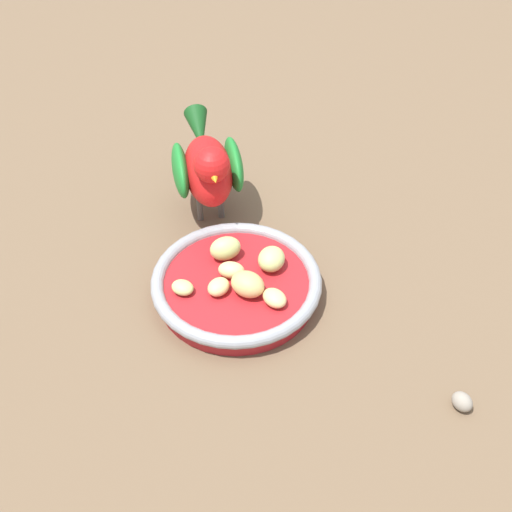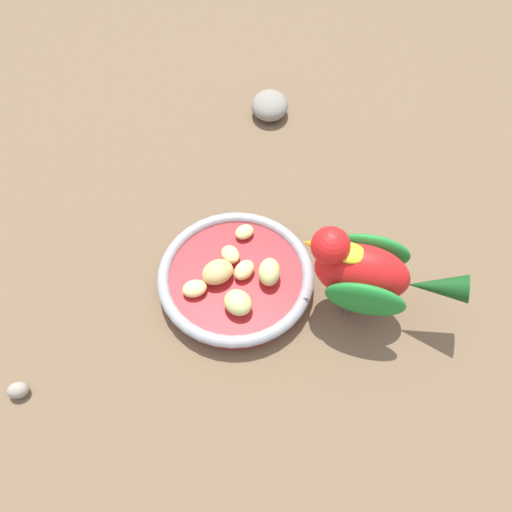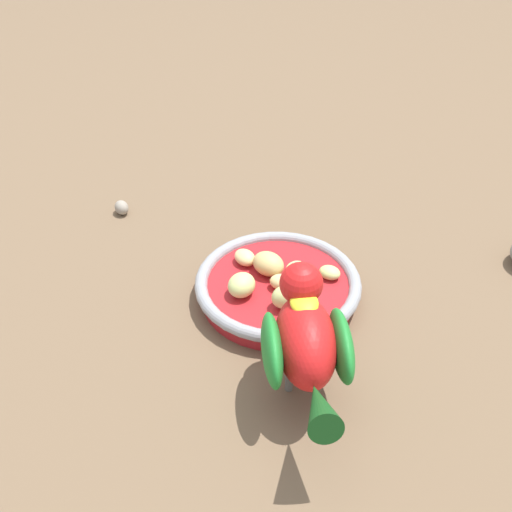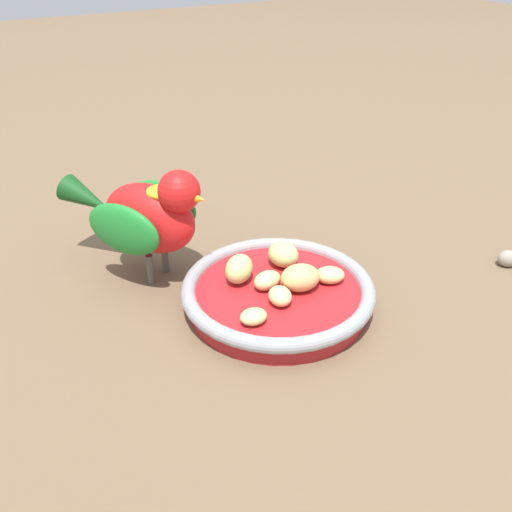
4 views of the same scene
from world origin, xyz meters
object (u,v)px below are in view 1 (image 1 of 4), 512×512
apple_piece_3 (219,287)px  parrot (208,166)px  apple_piece_0 (225,248)px  pebble_0 (462,402)px  apple_piece_1 (248,284)px  apple_piece_2 (271,259)px  apple_piece_6 (183,288)px  apple_piece_5 (275,298)px  feeding_bowl (238,283)px  apple_piece_4 (231,270)px

apple_piece_3 → parrot: (-0.08, 0.14, 0.04)m
apple_piece_0 → pebble_0: apple_piece_0 is taller
apple_piece_0 → apple_piece_3: size_ratio=1.34×
apple_piece_1 → pebble_0: (0.25, -0.05, -0.03)m
pebble_0 → apple_piece_3: bearing=172.8°
apple_piece_2 → apple_piece_6: size_ratio=1.37×
apple_piece_0 → parrot: 0.11m
apple_piece_3 → apple_piece_5: size_ratio=0.92×
apple_piece_1 → apple_piece_3: size_ratio=1.44×
apple_piece_5 → parrot: parrot is taller
feeding_bowl → apple_piece_1: size_ratio=4.92×
feeding_bowl → parrot: (-0.09, 0.11, 0.06)m
apple_piece_3 → apple_piece_5: same height
feeding_bowl → parrot: parrot is taller
feeding_bowl → pebble_0: 0.27m
apple_piece_0 → apple_piece_2: apple_piece_0 is taller
feeding_bowl → apple_piece_4: size_ratio=6.44×
apple_piece_0 → apple_piece_6: bearing=-107.4°
feeding_bowl → apple_piece_5: 0.06m
apple_piece_4 → apple_piece_6: size_ratio=1.18×
apple_piece_0 → apple_piece_5: 0.09m
apple_piece_1 → apple_piece_3: apple_piece_1 is taller
apple_piece_3 → apple_piece_5: (0.06, 0.01, -0.00)m
apple_piece_6 → parrot: (-0.04, 0.16, 0.04)m
apple_piece_4 → apple_piece_0: bearing=125.8°
apple_piece_4 → parrot: bearing=124.9°
apple_piece_2 → apple_piece_6: bearing=-136.2°
feeding_bowl → apple_piece_6: bearing=-139.3°
feeding_bowl → apple_piece_1: bearing=-40.2°
feeding_bowl → apple_piece_5: bearing=-20.5°
apple_piece_3 → apple_piece_6: size_ratio=1.07×
apple_piece_1 → apple_piece_6: size_ratio=1.54×
apple_piece_1 → parrot: size_ratio=0.23×
apple_piece_0 → apple_piece_5: size_ratio=1.23×
apple_piece_5 → apple_piece_4: bearing=160.6°
parrot → apple_piece_4: bearing=2.0°
apple_piece_1 → apple_piece_0: bearing=136.7°
apple_piece_5 → apple_piece_6: bearing=-167.5°
apple_piece_6 → parrot: bearing=104.1°
apple_piece_1 → apple_piece_2: 0.05m
apple_piece_4 → pebble_0: size_ratio=1.30×
apple_piece_0 → parrot: parrot is taller
apple_piece_4 → pebble_0: 0.28m
apple_piece_4 → pebble_0: (0.27, -0.06, -0.02)m
apple_piece_0 → apple_piece_1: bearing=-43.3°
apple_piece_4 → parrot: 0.14m
apple_piece_2 → apple_piece_4: 0.05m
pebble_0 → apple_piece_1: bearing=169.4°
apple_piece_3 → parrot: 0.17m
apple_piece_0 → apple_piece_6: (-0.02, -0.07, -0.01)m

